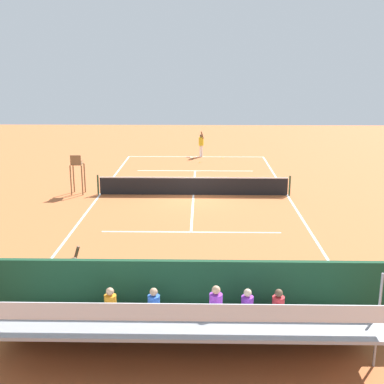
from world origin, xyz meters
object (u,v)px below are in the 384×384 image
at_px(tennis_net, 193,186).
at_px(tennis_ball_near, 223,158).
at_px(tennis_ball_far, 200,162).
at_px(umpire_chair, 77,170).
at_px(tennis_racket, 191,157).
at_px(bleacher_stand, 184,325).
at_px(courtside_bench, 301,300).
at_px(line_judge, 75,279).
at_px(tennis_player, 201,143).
at_px(equipment_bag, 246,314).

distance_m(tennis_net, tennis_ball_near, 10.52).
bearing_deg(tennis_ball_far, umpire_chair, 53.02).
xyz_separation_m(umpire_chair, tennis_ball_near, (-8.15, -10.24, -1.28)).
height_order(tennis_net, umpire_chair, umpire_chair).
bearing_deg(umpire_chair, tennis_net, 179.21).
bearing_deg(tennis_racket, umpire_chair, 61.10).
bearing_deg(bleacher_stand, courtside_bench, -147.20).
distance_m(tennis_net, tennis_ball_far, 8.73).
relative_size(courtside_bench, tennis_ball_near, 27.27).
bearing_deg(courtside_bench, bleacher_stand, 32.80).
bearing_deg(tennis_racket, line_judge, 83.40).
relative_size(bleacher_stand, courtside_bench, 5.03).
relative_size(tennis_player, tennis_racket, 3.29).
bearing_deg(tennis_player, equipment_bag, 93.05).
bearing_deg(bleacher_stand, tennis_net, -89.86).
distance_m(tennis_net, bleacher_stand, 15.30).
xyz_separation_m(equipment_bag, tennis_ball_near, (-0.27, -23.72, -0.15)).
relative_size(umpire_chair, line_judge, 1.11).
distance_m(courtside_bench, tennis_racket, 24.22).
bearing_deg(tennis_ball_near, bleacher_stand, 85.72).
xyz_separation_m(tennis_net, umpire_chair, (6.20, -0.09, 0.81)).
bearing_deg(tennis_player, umpire_chair, 58.97).
bearing_deg(courtside_bench, tennis_ball_near, -87.02).
relative_size(tennis_net, courtside_bench, 5.72).
height_order(equipment_bag, tennis_racket, equipment_bag).
bearing_deg(courtside_bench, umpire_chair, -54.92).
height_order(courtside_bench, tennis_ball_near, courtside_bench).
xyz_separation_m(tennis_racket, tennis_ball_near, (-2.30, 0.36, 0.02)).
bearing_deg(courtside_bench, equipment_bag, 4.89).
bearing_deg(line_judge, equipment_bag, 175.63).
xyz_separation_m(umpire_chair, tennis_racket, (-5.85, -10.60, -1.30)).
xyz_separation_m(bleacher_stand, umpire_chair, (6.24, -15.38, 0.43)).
bearing_deg(tennis_ball_far, bleacher_stand, 89.38).
relative_size(equipment_bag, line_judge, 0.47).
distance_m(tennis_net, line_judge, 13.41).
height_order(umpire_chair, line_judge, umpire_chair).
distance_m(umpire_chair, tennis_ball_near, 13.15).
xyz_separation_m(umpire_chair, tennis_player, (-6.58, -10.94, -0.30)).
distance_m(equipment_bag, tennis_ball_near, 23.73).
bearing_deg(tennis_player, tennis_ball_far, 87.98).
distance_m(courtside_bench, line_judge, 6.30).
bearing_deg(tennis_player, courtside_bench, 96.58).
distance_m(bleacher_stand, tennis_ball_near, 25.71).
relative_size(tennis_net, umpire_chair, 4.81).
bearing_deg(line_judge, tennis_player, -98.22).
xyz_separation_m(tennis_net, bleacher_stand, (-0.04, 15.30, 0.39)).
xyz_separation_m(tennis_ball_near, line_judge, (5.05, 23.36, 0.98)).
relative_size(umpire_chair, tennis_ball_far, 32.42).
bearing_deg(tennis_ball_far, tennis_racket, -71.77).
height_order(courtside_bench, tennis_racket, courtside_bench).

